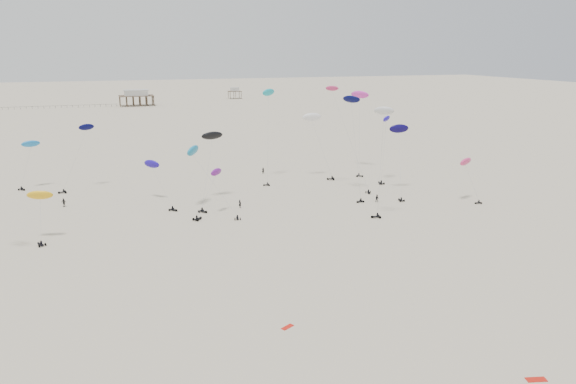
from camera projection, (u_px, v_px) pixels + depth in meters
name	position (u px, v px, depth m)	size (l,w,h in m)	color
ground_plane	(194.00, 141.00, 215.58)	(900.00, 900.00, 0.00)	beige
pavilion_main	(136.00, 99.00, 348.86)	(21.00, 13.00, 9.80)	brown
pavilion_small	(235.00, 94.00, 398.52)	(9.00, 7.00, 8.00)	brown
pier_fence	(47.00, 107.00, 333.38)	(80.20, 0.20, 1.50)	black
rig_0	(156.00, 174.00, 129.88)	(6.21, 16.33, 14.75)	black
rig_1	(385.00, 138.00, 148.97)	(6.85, 8.80, 17.48)	black
rig_2	(382.00, 145.00, 116.07)	(5.20, 4.82, 23.23)	black
rig_3	(346.00, 128.00, 140.83)	(7.14, 15.99, 27.45)	black
rig_4	(210.00, 149.00, 129.89)	(9.14, 15.82, 19.05)	black
rig_5	(209.00, 190.00, 118.92)	(8.32, 8.13, 10.46)	black
rig_6	(360.00, 104.00, 163.86)	(9.84, 17.70, 24.66)	black
rig_8	(40.00, 205.00, 103.57)	(5.16, 8.04, 9.58)	black
rig_9	(268.00, 106.00, 150.89)	(7.45, 13.98, 25.20)	black
rig_10	(79.00, 147.00, 141.05)	(10.00, 8.78, 16.94)	black
rig_11	(467.00, 167.00, 130.44)	(5.05, 7.30, 10.28)	black
rig_12	(353.00, 117.00, 135.62)	(6.38, 16.06, 24.94)	black
rig_13	(29.00, 153.00, 142.24)	(6.43, 6.39, 12.26)	black
rig_14	(399.00, 138.00, 138.80)	(8.93, 14.20, 19.07)	black
rig_15	(198.00, 158.00, 124.37)	(9.57, 18.69, 19.25)	black
rig_16	(315.00, 128.00, 153.85)	(6.88, 9.71, 17.87)	black
spectator_0	(240.00, 208.00, 125.65)	(0.78, 0.54, 2.14)	black
spectator_1	(377.00, 202.00, 130.20)	(1.04, 0.60, 2.13)	black
spectator_2	(64.00, 207.00, 126.50)	(1.34, 0.72, 2.26)	black
spectator_3	(263.00, 174.00, 159.85)	(0.78, 0.53, 2.14)	black
grounded_kite_a	(536.00, 380.00, 60.36)	(2.20, 0.90, 0.08)	red
grounded_kite_b	(287.00, 327.00, 71.76)	(1.80, 0.70, 0.07)	red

